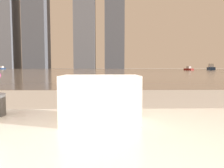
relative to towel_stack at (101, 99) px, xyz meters
The scene contains 8 objects.
towel_stack is the anchor object (origin of this frame).
harbor_water 61.23m from the towel_stack, 89.90° to the left, with size 180.00×110.00×0.01m.
harbor_boat_0 61.05m from the towel_stack, 64.04° to the left, with size 2.81×4.69×1.66m.
harbor_boat_2 54.16m from the towel_stack, 69.08° to the left, with size 1.67×2.73×0.97m.
harbor_boat_5 84.48m from the towel_stack, 115.71° to the left, with size 1.53×3.21×1.16m.
skyline_tower_0 130.14m from the towel_stack, 113.90° to the left, with size 7.72×12.68×45.73m.
skyline_tower_1 125.91m from the towel_stack, 107.66° to the left, with size 11.56×12.23×54.84m.
skyline_tower_3 119.99m from the towel_stack, 88.09° to the left, with size 10.32×7.73×51.85m.
Camera 1 is at (-0.09, 0.04, 0.73)m, focal length 35.00 mm.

